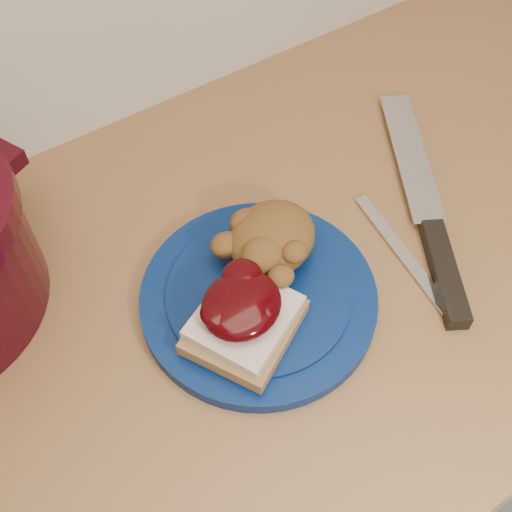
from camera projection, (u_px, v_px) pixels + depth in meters
base_cabinet at (251, 442)px, 1.05m from camera, size 4.00×0.60×0.86m
plate at (259, 298)px, 0.65m from camera, size 0.31×0.31×0.02m
sandwich at (243, 316)px, 0.60m from camera, size 0.13×0.13×0.05m
stuffing_mound at (272, 238)px, 0.65m from camera, size 0.12×0.12×0.05m
chef_knife at (434, 238)px, 0.69m from camera, size 0.19×0.31×0.02m
butter_knife at (403, 254)px, 0.69m from camera, size 0.04×0.18×0.00m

